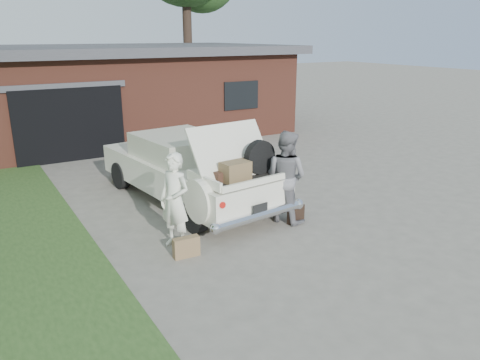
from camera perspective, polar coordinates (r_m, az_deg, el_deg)
ground at (r=8.63m, az=2.08°, el=-8.01°), size 90.00×90.00×0.00m
house at (r=18.86m, az=-14.93°, el=10.59°), size 12.80×7.80×3.30m
sedan at (r=10.76m, az=-6.29°, el=1.44°), size 2.59×5.41×2.00m
woman_left at (r=8.37m, az=-7.96°, el=-2.55°), size 0.64×0.75×1.75m
woman_right at (r=9.49m, az=5.56°, el=0.40°), size 1.02×1.13×1.89m
suitcase_left at (r=8.21m, az=-6.57°, el=-8.13°), size 0.47×0.17×0.36m
suitcase_right at (r=9.67m, az=6.83°, el=-4.17°), size 0.46×0.27×0.34m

